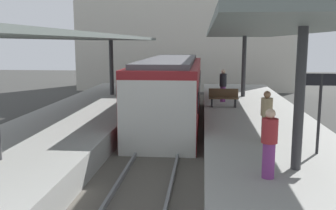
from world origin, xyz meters
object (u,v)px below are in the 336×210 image
platform_sign (320,95)px  commuter_train (171,91)px  passenger_far_end (269,143)px  passenger_near_bench (223,85)px  passenger_mid_platform (266,115)px  platform_bench (223,97)px

platform_sign → commuter_train: bearing=122.2°
platform_sign → passenger_far_end: platform_sign is taller
passenger_far_end → platform_sign: bearing=51.1°
passenger_near_bench → passenger_far_end: size_ratio=1.05×
commuter_train → passenger_mid_platform: size_ratio=7.21×
platform_bench → passenger_mid_platform: size_ratio=0.90×
platform_bench → passenger_near_bench: size_ratio=0.84×
platform_bench → platform_sign: bearing=-73.8°
platform_sign → passenger_mid_platform: (-1.19, 1.31, -0.82)m
passenger_near_bench → passenger_mid_platform: passenger_near_bench is taller
platform_sign → platform_bench: bearing=106.2°
platform_bench → passenger_far_end: 9.62m
passenger_far_end → passenger_mid_platform: bearing=81.9°
platform_sign → passenger_far_end: bearing=-128.9°
platform_sign → passenger_far_end: size_ratio=1.39×
platform_sign → passenger_mid_platform: bearing=132.1°
commuter_train → passenger_near_bench: (2.55, 1.68, 0.14)m
commuter_train → passenger_far_end: size_ratio=7.09×
passenger_mid_platform → commuter_train: bearing=119.7°
platform_bench → passenger_mid_platform: 6.31m
passenger_near_bench → commuter_train: bearing=-146.6°
platform_bench → passenger_mid_platform: (1.00, -6.22, 0.34)m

